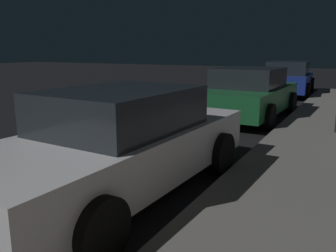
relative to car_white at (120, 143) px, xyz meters
name	(u,v)px	position (x,y,z in m)	size (l,w,h in m)	color
car_white	(120,143)	(0.00, 0.00, 0.00)	(2.16, 4.61, 1.43)	silver
car_green	(248,93)	(0.00, 6.15, 0.00)	(2.23, 4.34, 1.43)	#19592D
car_blue	(288,78)	(0.00, 12.32, 0.01)	(2.23, 4.62, 1.43)	navy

